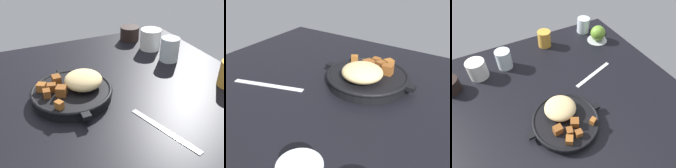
# 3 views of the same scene
# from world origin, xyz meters

# --- Properties ---
(ground_plane) EXTENTS (1.00, 0.93, 0.02)m
(ground_plane) POSITION_xyz_m (0.00, 0.00, -0.01)
(ground_plane) COLOR black
(cast_iron_skillet) EXTENTS (0.29, 0.25, 0.08)m
(cast_iron_skillet) POSITION_xyz_m (-0.05, -0.12, 0.03)
(cast_iron_skillet) COLOR black
(cast_iron_skillet) RESTS_ON ground_plane
(butter_knife) EXTENTS (0.22, 0.08, 0.00)m
(butter_knife) POSITION_xyz_m (0.19, 0.04, 0.00)
(butter_knife) COLOR silver
(butter_knife) RESTS_ON ground_plane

